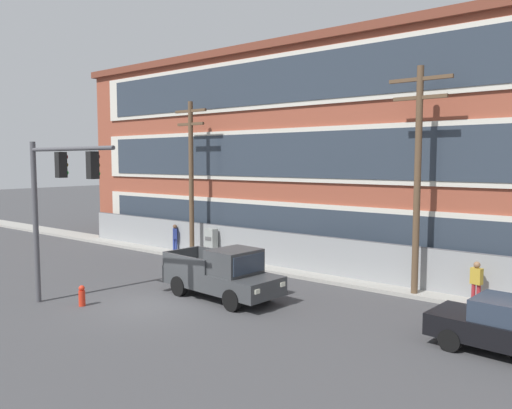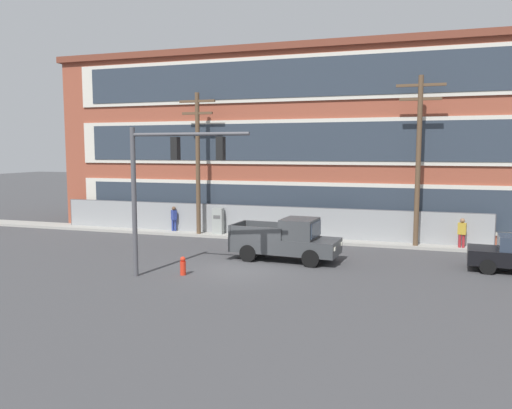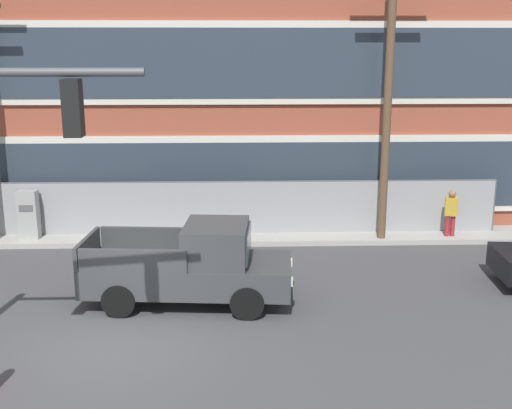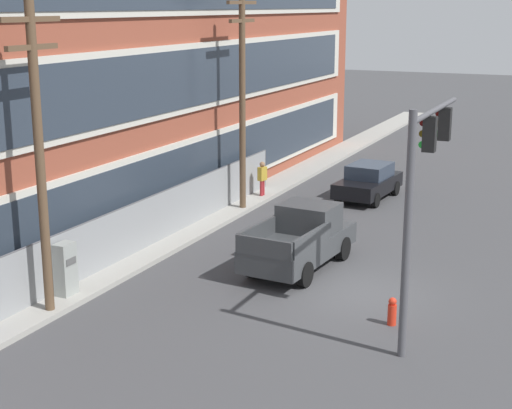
# 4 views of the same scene
# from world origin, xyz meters

# --- Properties ---
(ground_plane) EXTENTS (160.00, 160.00, 0.00)m
(ground_plane) POSITION_xyz_m (0.00, 0.00, 0.00)
(ground_plane) COLOR #424244
(sidewalk_building_side) EXTENTS (80.00, 1.67, 0.16)m
(sidewalk_building_side) POSITION_xyz_m (0.00, 7.81, 0.08)
(sidewalk_building_side) COLOR #9E9B93
(sidewalk_building_side) RESTS_ON ground
(brick_mill_building) EXTENTS (40.70, 10.39, 11.35)m
(brick_mill_building) POSITION_xyz_m (4.52, 13.54, 5.69)
(brick_mill_building) COLOR brown
(brick_mill_building) RESTS_ON ground
(chain_link_fence) EXTENTS (26.10, 0.06, 1.92)m
(chain_link_fence) POSITION_xyz_m (-1.82, 8.02, 0.98)
(chain_link_fence) COLOR gray
(chain_link_fence) RESTS_ON ground
(pickup_truck_dark_grey) EXTENTS (5.20, 2.37, 2.02)m
(pickup_truck_dark_grey) POSITION_xyz_m (1.53, 2.46, 0.95)
(pickup_truck_dark_grey) COLOR #383A3D
(pickup_truck_dark_grey) RESTS_ON ground
(utility_pole_midblock) EXTENTS (2.46, 0.26, 8.99)m
(utility_pole_midblock) POSITION_xyz_m (7.29, 7.32, 4.96)
(utility_pole_midblock) COLOR brown
(utility_pole_midblock) RESTS_ON ground
(electrical_cabinet) EXTENTS (0.62, 0.45, 1.72)m
(electrical_cabinet) POSITION_xyz_m (-4.05, 7.65, 0.86)
(electrical_cabinet) COLOR #939993
(electrical_cabinet) RESTS_ON ground
(pedestrian_by_fence) EXTENTS (0.45, 0.34, 1.69)m
(pedestrian_by_fence) POSITION_xyz_m (9.56, 7.43, 0.97)
(pedestrian_by_fence) COLOR maroon
(pedestrian_by_fence) RESTS_ON ground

